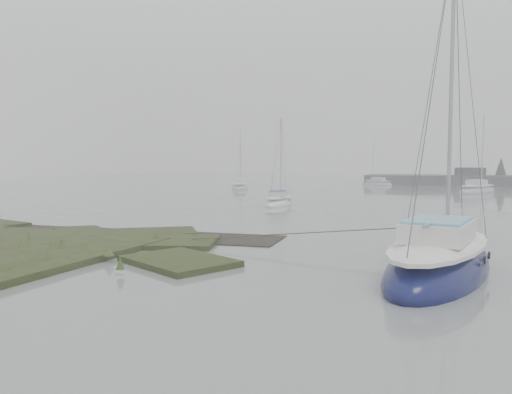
% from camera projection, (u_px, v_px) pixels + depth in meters
% --- Properties ---
extents(ground, '(160.00, 160.00, 0.00)m').
position_uv_depth(ground, '(353.00, 199.00, 44.32)').
color(ground, slate).
rests_on(ground, ground).
extents(sailboat_main, '(3.72, 7.91, 10.73)m').
position_uv_depth(sailboat_main, '(440.00, 264.00, 14.38)').
color(sailboat_main, '#0C103C').
rests_on(sailboat_main, ground).
extents(sailboat_white, '(2.13, 5.20, 7.15)m').
position_uv_depth(sailboat_white, '(279.00, 202.00, 37.88)').
color(sailboat_white, white).
rests_on(sailboat_white, ground).
extents(sailboat_far_a, '(3.56, 5.88, 7.88)m').
position_uv_depth(sailboat_far_a, '(240.00, 187.00, 60.36)').
color(sailboat_far_a, '#9FA3A9').
rests_on(sailboat_far_a, ground).
extents(sailboat_far_b, '(4.92, 6.62, 9.03)m').
position_uv_depth(sailboat_far_b, '(478.00, 190.00, 52.89)').
color(sailboat_far_b, '#ADB1B6').
rests_on(sailboat_far_b, ground).
extents(sailboat_far_c, '(5.25, 3.93, 7.17)m').
position_uv_depth(sailboat_far_c, '(377.00, 184.00, 70.60)').
color(sailboat_far_c, silver).
rests_on(sailboat_far_c, ground).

